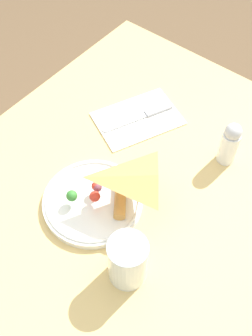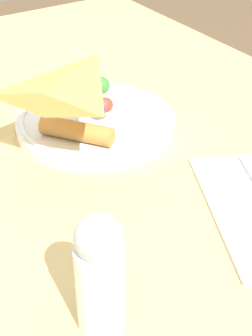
% 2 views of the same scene
% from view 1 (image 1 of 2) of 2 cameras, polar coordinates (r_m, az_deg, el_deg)
% --- Properties ---
extents(ground_plane, '(6.00, 6.00, 0.00)m').
position_cam_1_polar(ground_plane, '(1.58, -0.12, -19.79)').
color(ground_plane, brown).
extents(dining_table, '(1.04, 0.82, 0.76)m').
position_cam_1_polar(dining_table, '(0.98, -0.18, -9.42)').
color(dining_table, '#DBB770').
rests_on(dining_table, ground_plane).
extents(plate_pizza, '(0.21, 0.21, 0.05)m').
position_cam_1_polar(plate_pizza, '(0.88, -4.62, -4.36)').
color(plate_pizza, white).
rests_on(plate_pizza, dining_table).
extents(milk_glass, '(0.07, 0.07, 0.11)m').
position_cam_1_polar(milk_glass, '(0.78, 0.21, -12.61)').
color(milk_glass, white).
rests_on(milk_glass, dining_table).
extents(napkin_folded, '(0.24, 0.21, 0.00)m').
position_cam_1_polar(napkin_folded, '(1.04, 1.60, 6.71)').
color(napkin_folded, white).
rests_on(napkin_folded, dining_table).
extents(butter_knife, '(0.18, 0.10, 0.01)m').
position_cam_1_polar(butter_knife, '(1.04, 2.06, 7.05)').
color(butter_knife, '#B2B2B7').
rests_on(butter_knife, napkin_folded).
extents(salt_shaker, '(0.04, 0.04, 0.11)m').
position_cam_1_polar(salt_shaker, '(0.94, 13.89, 3.30)').
color(salt_shaker, white).
rests_on(salt_shaker, dining_table).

